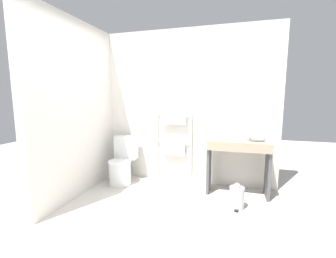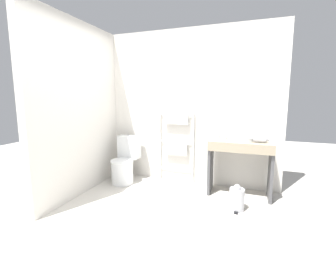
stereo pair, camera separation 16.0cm
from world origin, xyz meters
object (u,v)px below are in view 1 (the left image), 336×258
(cup_near_edge, at_px, (222,135))
(trash_bin, at_px, (237,197))
(cup_near_wall, at_px, (215,134))
(towel_radiator, at_px, (174,138))
(hair_dryer, at_px, (258,139))
(sink_basin, at_px, (238,138))
(toilet, at_px, (122,164))

(cup_near_edge, xyz_separation_m, trash_bin, (0.25, -0.56, -0.73))
(cup_near_edge, bearing_deg, cup_near_wall, 149.47)
(towel_radiator, bearing_deg, hair_dryer, -10.53)
(cup_near_wall, height_order, hair_dryer, cup_near_wall)
(sink_basin, xyz_separation_m, cup_near_wall, (-0.35, 0.13, 0.02))
(toilet, relative_size, cup_near_wall, 7.81)
(cup_near_edge, xyz_separation_m, hair_dryer, (0.51, -0.12, -0.01))
(toilet, xyz_separation_m, hair_dryer, (2.14, 0.05, 0.54))
(towel_radiator, distance_m, hair_dryer, 1.34)
(towel_radiator, bearing_deg, cup_near_edge, -8.93)
(cup_near_edge, distance_m, trash_bin, 0.95)
(towel_radiator, distance_m, cup_near_edge, 0.82)
(toilet, distance_m, cup_near_wall, 1.63)
(hair_dryer, xyz_separation_m, trash_bin, (-0.27, -0.44, -0.72))
(towel_radiator, height_order, cup_near_edge, towel_radiator)
(toilet, relative_size, sink_basin, 2.15)
(toilet, height_order, sink_basin, sink_basin)
(cup_near_wall, relative_size, cup_near_edge, 0.98)
(toilet, distance_m, trash_bin, 1.92)
(sink_basin, distance_m, cup_near_edge, 0.25)
(cup_near_edge, bearing_deg, sink_basin, -15.11)
(towel_radiator, bearing_deg, trash_bin, -33.31)
(toilet, xyz_separation_m, cup_near_edge, (1.63, 0.17, 0.55))
(trash_bin, bearing_deg, towel_radiator, 146.69)
(cup_near_edge, height_order, trash_bin, cup_near_edge)
(cup_near_wall, bearing_deg, cup_near_edge, -30.53)
(towel_radiator, relative_size, sink_basin, 3.34)
(sink_basin, xyz_separation_m, hair_dryer, (0.27, -0.05, 0.01))
(sink_basin, bearing_deg, cup_near_edge, 164.89)
(towel_radiator, distance_m, trash_bin, 1.40)
(cup_near_edge, bearing_deg, towel_radiator, 171.07)
(cup_near_wall, height_order, cup_near_edge, cup_near_edge)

